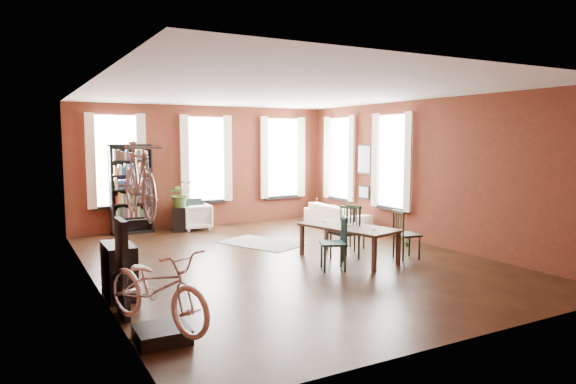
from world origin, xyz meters
TOP-DOWN VIEW (x-y plane):
  - room at (0.25, 0.62)m, footprint 9.00×9.04m
  - dining_table at (1.06, -0.57)m, footprint 1.34×2.09m
  - dining_chair_a at (0.38, -1.07)m, footprint 0.59×0.59m
  - dining_chair_b at (1.05, -0.48)m, footprint 0.51×0.51m
  - dining_chair_c at (2.11, -1.04)m, footprint 0.51×0.51m
  - dining_chair_d at (1.71, 0.19)m, footprint 0.55×0.55m
  - bookshelf at (-2.00, 4.30)m, footprint 1.00×0.32m
  - white_armchair at (-0.45, 4.04)m, footprint 0.73×0.69m
  - cream_sofa at (2.95, 2.60)m, footprint 0.61×2.08m
  - striped_rug at (0.27, 1.63)m, footprint 1.78×2.12m
  - bike_trainer at (-3.18, -2.84)m, footprint 0.60×0.60m
  - bike_wall_rack at (-3.40, -1.80)m, footprint 0.16×0.60m
  - console_table at (-3.28, -0.90)m, footprint 0.40×0.80m
  - plant_stand at (-0.90, 3.95)m, footprint 0.41×0.41m
  - plant_by_sofa at (2.91, 3.75)m, footprint 0.57×0.77m
  - plant_small at (2.89, -0.20)m, footprint 0.29×0.43m
  - bicycle_floor at (-3.21, -2.81)m, footprint 0.93×1.10m
  - bicycle_hung at (-3.15, -1.80)m, footprint 0.47×1.00m
  - plant_on_stand at (-0.88, 3.91)m, footprint 0.63×0.69m

SIDE VIEW (x-z plane):
  - striped_rug at x=0.27m, z-range 0.00..0.01m
  - plant_small at x=2.89m, z-range 0.00..0.14m
  - bike_trainer at x=-3.18m, z-range 0.00..0.17m
  - plant_by_sofa at x=2.91m, z-range 0.00..0.31m
  - plant_stand at x=-0.90m, z-range 0.00..0.62m
  - dining_table at x=1.06m, z-range 0.00..0.66m
  - white_armchair at x=-0.45m, z-range 0.00..0.73m
  - console_table at x=-3.28m, z-range 0.00..0.80m
  - cream_sofa at x=2.95m, z-range 0.00..0.81m
  - dining_chair_d at x=1.71m, z-range 0.00..0.93m
  - dining_chair_c at x=2.11m, z-range 0.00..0.95m
  - dining_chair_a at x=0.38m, z-range 0.00..0.97m
  - dining_chair_b at x=1.05m, z-range 0.00..1.04m
  - bike_wall_rack at x=-3.40m, z-range 0.00..1.30m
  - plant_on_stand at x=-0.88m, z-range 0.62..1.15m
  - bicycle_floor at x=-3.21m, z-range 0.17..1.94m
  - bookshelf at x=-2.00m, z-range 0.00..2.20m
  - bicycle_hung at x=-3.15m, z-range 1.30..2.96m
  - room at x=0.25m, z-range 0.53..3.75m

